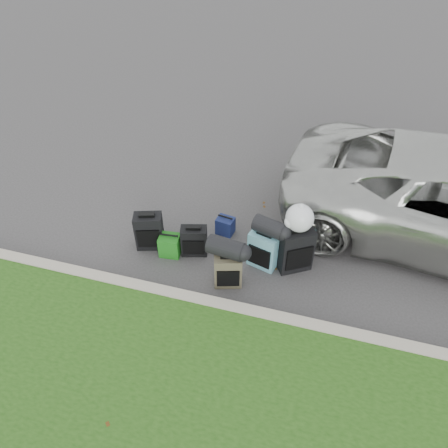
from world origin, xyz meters
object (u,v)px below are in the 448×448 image
(suitcase_olive, at_px, (228,270))
(tote_green, at_px, (170,245))
(suitcase_large_black_right, at_px, (295,249))
(suitcase_teal, at_px, (264,250))
(suitcase_small_black, at_px, (194,241))
(tote_navy, at_px, (225,226))
(suitcase_large_black_left, at_px, (149,231))

(suitcase_olive, distance_m, tote_green, 1.12)
(suitcase_large_black_right, bearing_deg, suitcase_teal, 158.04)
(suitcase_small_black, relative_size, tote_navy, 1.69)
(suitcase_small_black, bearing_deg, suitcase_teal, -12.70)
(suitcase_large_black_left, height_order, suitcase_teal, suitcase_large_black_left)
(suitcase_large_black_right, xyz_separation_m, tote_green, (-1.96, -0.26, -0.19))
(suitcase_large_black_left, distance_m, tote_green, 0.42)
(suitcase_large_black_left, bearing_deg, tote_green, -31.56)
(suitcase_large_black_right, height_order, tote_navy, suitcase_large_black_right)
(tote_green, bearing_deg, suitcase_teal, 1.06)
(tote_navy, bearing_deg, tote_green, -125.70)
(suitcase_small_black, xyz_separation_m, suitcase_olive, (0.69, -0.48, 0.02))
(suitcase_small_black, relative_size, suitcase_olive, 0.93)
(suitcase_small_black, height_order, tote_green, suitcase_small_black)
(suitcase_olive, xyz_separation_m, tote_green, (-1.06, 0.35, -0.09))
(suitcase_small_black, bearing_deg, tote_navy, 44.72)
(suitcase_teal, relative_size, suitcase_large_black_right, 0.84)
(suitcase_olive, height_order, suitcase_large_black_right, suitcase_large_black_right)
(suitcase_large_black_right, bearing_deg, suitcase_olive, -177.15)
(suitcase_large_black_left, relative_size, suitcase_olive, 1.14)
(suitcase_teal, bearing_deg, tote_green, -157.56)
(suitcase_teal, height_order, tote_navy, suitcase_teal)
(tote_green, xyz_separation_m, tote_navy, (0.72, 0.74, -0.03))
(suitcase_small_black, xyz_separation_m, suitcase_teal, (1.12, 0.05, 0.06))
(suitcase_olive, height_order, suitcase_teal, suitcase_teal)
(suitcase_olive, bearing_deg, suitcase_large_black_left, 146.15)
(suitcase_large_black_left, xyz_separation_m, tote_navy, (1.10, 0.64, -0.16))
(suitcase_olive, relative_size, tote_green, 1.51)
(suitcase_large_black_left, height_order, tote_navy, suitcase_large_black_left)
(suitcase_large_black_left, bearing_deg, tote_navy, 12.45)
(suitcase_small_black, xyz_separation_m, tote_green, (-0.37, -0.13, -0.07))
(suitcase_olive, height_order, tote_navy, suitcase_olive)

